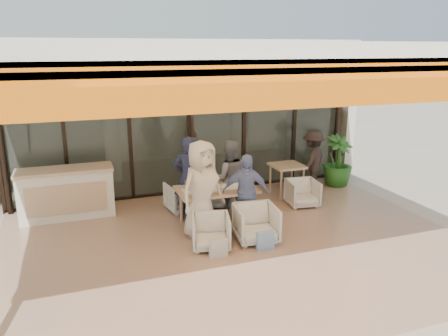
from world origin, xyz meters
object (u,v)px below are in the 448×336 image
object	(u,v)px
diner_navy	(189,179)
standing_woman	(312,161)
chair_far_right	(221,193)
potted_palm	(338,161)
chair_far_left	(183,195)
chair_near_right	(256,222)
host_counter	(67,193)
chair_near_left	(211,230)
diner_grey	(229,178)
dining_table	(216,191)
side_chair	(302,192)
diner_cream	(202,190)
diner_periwinkle	(246,193)
side_table	(287,169)

from	to	relation	value
diner_navy	standing_woman	bearing A→B (deg)	-151.00
chair_far_right	diner_navy	bearing A→B (deg)	49.78
diner_navy	potted_palm	distance (m)	4.13
chair_far_left	chair_near_right	world-z (taller)	chair_near_right
standing_woman	host_counter	bearing A→B (deg)	-36.74
chair_near_left	diner_grey	bearing A→B (deg)	73.42
dining_table	side_chair	world-z (taller)	dining_table
dining_table	side_chair	size ratio (longest dim) A/B	2.31
side_chair	standing_woman	world-z (taller)	standing_woman
chair_near_right	diner_cream	xyz separation A→B (m)	(-0.84, 0.50, 0.53)
diner_navy	diner_grey	bearing A→B (deg)	-164.99
potted_palm	chair_near_left	bearing A→B (deg)	-150.37
host_counter	diner_periwinkle	bearing A→B (deg)	-29.65
diner_periwinkle	standing_woman	xyz separation A→B (m)	(2.43, 1.71, -0.01)
side_table	diner_navy	bearing A→B (deg)	-165.46
side_table	standing_woman	xyz separation A→B (m)	(0.76, 0.16, 0.09)
dining_table	diner_grey	xyz separation A→B (m)	(0.43, 0.44, 0.09)
side_table	chair_far_left	bearing A→B (deg)	-176.58
diner_cream	side_chair	xyz separation A→B (m)	(2.51, 0.80, -0.57)
diner_grey	diner_cream	xyz separation A→B (m)	(-0.84, -0.90, 0.12)
dining_table	diner_cream	world-z (taller)	diner_cream
host_counter	chair_far_right	world-z (taller)	host_counter
chair_near_left	side_table	size ratio (longest dim) A/B	0.88
dining_table	side_table	distance (m)	2.36
standing_woman	chair_far_right	bearing A→B (deg)	-28.63
chair_near_left	dining_table	bearing A→B (deg)	81.10
chair_far_left	potted_palm	distance (m)	4.06
chair_near_right	potted_palm	size ratio (longest dim) A/B	0.57
chair_far_left	diner_periwinkle	distance (m)	1.68
diner_navy	side_table	distance (m)	2.60
standing_woman	side_table	bearing A→B (deg)	-23.84
diner_periwinkle	potted_palm	distance (m)	3.66
diner_grey	side_chair	distance (m)	1.73
side_table	potted_palm	xyz separation A→B (m)	(1.52, 0.24, 0.00)
standing_woman	chair_far_left	bearing A→B (deg)	-30.51
diner_periwinkle	side_chair	distance (m)	1.90
diner_navy	diner_grey	distance (m)	0.84
chair_far_right	standing_woman	bearing A→B (deg)	-153.61
chair_near_left	chair_far_left	bearing A→B (deg)	104.39
side_table	standing_woman	world-z (taller)	standing_woman
potted_palm	diner_cream	bearing A→B (deg)	-156.02
chair_far_right	diner_navy	xyz separation A→B (m)	(-0.84, -0.50, 0.55)
host_counter	side_chair	world-z (taller)	host_counter
host_counter	side_table	xyz separation A→B (m)	(4.80, -0.24, 0.11)
chair_near_left	side_table	bearing A→B (deg)	53.67
diner_grey	potted_palm	size ratio (longest dim) A/B	1.22
potted_palm	diner_periwinkle	bearing A→B (deg)	-150.67
chair_far_left	side_table	distance (m)	2.53
chair_near_right	potted_palm	xyz separation A→B (m)	(3.19, 2.29, 0.28)
host_counter	chair_far_right	xyz separation A→B (m)	(3.14, -0.39, -0.23)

